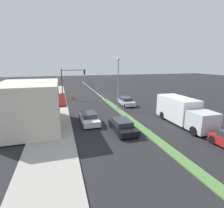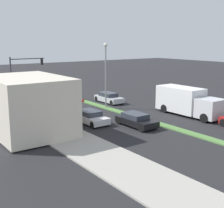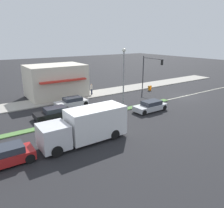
# 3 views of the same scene
# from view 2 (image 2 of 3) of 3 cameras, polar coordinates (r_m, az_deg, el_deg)

# --- Properties ---
(ground_plane) EXTENTS (160.00, 160.00, 0.00)m
(ground_plane) POSITION_cam_2_polar(r_m,az_deg,el_deg) (31.55, 5.29, -2.70)
(ground_plane) COLOR #232326
(sidewalk_right) EXTENTS (4.00, 73.00, 0.12)m
(sidewalk_right) POSITION_cam_2_polar(r_m,az_deg,el_deg) (26.26, -9.02, -5.61)
(sidewalk_right) COLOR #A8A399
(sidewalk_right) RESTS_ON ground
(median_strip) EXTENTS (0.90, 46.00, 0.10)m
(median_strip) POSITION_cam_2_polar(r_m,az_deg,el_deg) (25.73, 18.65, -6.47)
(median_strip) COLOR #568442
(median_strip) RESTS_ON ground
(lane_marking_center) EXTENTS (0.16, 60.00, 0.01)m
(lane_marking_center) POSITION_cam_2_polar(r_m,az_deg,el_deg) (46.33, -9.50, 1.78)
(lane_marking_center) COLOR beige
(lane_marking_center) RESTS_ON ground
(building_corner_store) EXTENTS (6.41, 8.30, 4.69)m
(building_corner_store) POSITION_cam_2_polar(r_m,az_deg,el_deg) (26.98, -15.19, -0.13)
(building_corner_store) COLOR beige
(building_corner_store) RESTS_ON sidewalk_right
(traffic_signal_main) EXTENTS (4.59, 0.34, 5.60)m
(traffic_signal_main) POSITION_cam_2_polar(r_m,az_deg,el_deg) (41.87, -16.16, 5.84)
(traffic_signal_main) COLOR #333338
(traffic_signal_main) RESTS_ON sidewalk_right
(street_lamp) EXTENTS (0.44, 0.44, 7.37)m
(street_lamp) POSITION_cam_2_polar(r_m,az_deg,el_deg) (35.59, -1.16, 6.77)
(street_lamp) COLOR gray
(street_lamp) RESTS_ON median_strip
(pedestrian) EXTENTS (0.34, 0.34, 1.65)m
(pedestrian) POSITION_cam_2_polar(r_m,az_deg,el_deg) (32.48, -14.36, -0.82)
(pedestrian) COLOR #282D42
(pedestrian) RESTS_ON sidewalk_right
(warning_aframe_sign) EXTENTS (0.45, 0.53, 0.84)m
(warning_aframe_sign) POSITION_cam_2_polar(r_m,az_deg,el_deg) (42.49, -15.51, 1.21)
(warning_aframe_sign) COLOR orange
(warning_aframe_sign) RESTS_ON ground
(delivery_truck) EXTENTS (2.44, 7.50, 2.87)m
(delivery_truck) POSITION_cam_2_polar(r_m,az_deg,el_deg) (33.66, 13.52, 0.48)
(delivery_truck) COLOR silver
(delivery_truck) RESTS_ON ground
(van_white) EXTENTS (1.83, 4.14, 1.22)m
(van_white) POSITION_cam_2_polar(r_m,az_deg,el_deg) (29.74, -3.99, -2.39)
(van_white) COLOR silver
(van_white) RESTS_ON ground
(sedan_silver) EXTENTS (1.76, 4.23, 1.27)m
(sedan_silver) POSITION_cam_2_polar(r_m,az_deg,el_deg) (39.44, -0.59, 1.14)
(sedan_silver) COLOR #B7BABF
(sedan_silver) RESTS_ON ground
(suv_black) EXTENTS (1.86, 4.16, 1.19)m
(suv_black) POSITION_cam_2_polar(r_m,az_deg,el_deg) (28.65, 4.44, -2.94)
(suv_black) COLOR black
(suv_black) RESTS_ON ground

